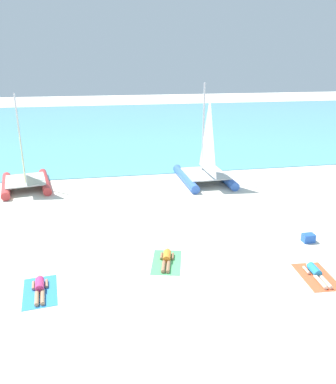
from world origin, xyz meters
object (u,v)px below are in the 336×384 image
(sunbather_left, at_px, (40,287))
(sunbather_right, at_px, (316,272))
(sunbather_middle, at_px, (167,258))
(towel_right, at_px, (316,276))
(towel_middle, at_px, (167,262))
(towel_left, at_px, (40,292))
(cooler_box, at_px, (308,238))
(sailboat_red, at_px, (25,175))
(sailboat_blue, at_px, (205,168))

(sunbather_left, height_order, sunbather_right, same)
(sunbather_middle, xyz_separation_m, towel_right, (5.12, -2.08, -0.13))
(towel_middle, bearing_deg, sunbather_middle, 75.94)
(towel_left, distance_m, towel_middle, 4.70)
(sunbather_middle, distance_m, cooler_box, 6.29)
(towel_left, distance_m, sunbather_left, 0.14)
(sunbather_left, bearing_deg, sailboat_red, 94.61)
(sailboat_blue, distance_m, towel_left, 13.83)
(towel_middle, xyz_separation_m, cooler_box, (6.28, 0.58, 0.17))
(sailboat_red, relative_size, sunbather_middle, 3.57)
(sunbather_left, height_order, towel_middle, sunbather_left)
(sunbather_left, distance_m, cooler_box, 10.98)
(sailboat_red, xyz_separation_m, cooler_box, (13.03, -9.73, -0.65))
(sunbather_left, xyz_separation_m, sunbather_middle, (4.58, 1.14, 0.00))
(sailboat_blue, bearing_deg, sunbather_middle, -115.50)
(sunbather_right, bearing_deg, towel_left, 179.23)
(towel_right, bearing_deg, sailboat_red, 133.93)
(sailboat_blue, xyz_separation_m, sunbather_middle, (-4.20, -9.44, -0.77))
(sunbather_left, xyz_separation_m, cooler_box, (10.85, 1.66, 0.05))
(towel_middle, distance_m, towel_right, 5.51)
(sunbather_left, distance_m, sunbather_middle, 4.72)
(sailboat_red, xyz_separation_m, towel_middle, (6.74, -10.32, -0.82))
(towel_right, distance_m, sunbather_right, 0.14)
(towel_left, distance_m, cooler_box, 10.98)
(towel_left, relative_size, towel_middle, 1.00)
(sailboat_red, distance_m, towel_left, 11.69)
(sunbather_middle, height_order, towel_right, sunbather_middle)
(sailboat_blue, height_order, towel_middle, sailboat_blue)
(sailboat_red, bearing_deg, sunbather_right, -56.17)
(sunbather_right, distance_m, cooler_box, 2.77)
(cooler_box, bearing_deg, towel_middle, -174.71)
(towel_left, distance_m, sunbather_middle, 4.73)
(towel_middle, height_order, cooler_box, cooler_box)
(sailboat_blue, bearing_deg, towel_middle, -115.44)
(towel_right, relative_size, cooler_box, 3.80)
(sailboat_blue, bearing_deg, towel_right, -86.96)
(sunbather_left, bearing_deg, towel_middle, 7.05)
(towel_middle, xyz_separation_m, sunbather_middle, (0.02, 0.06, 0.13))
(towel_middle, relative_size, cooler_box, 3.80)
(sailboat_red, height_order, sunbather_left, sailboat_red)
(towel_right, relative_size, sunbather_right, 1.21)
(sailboat_blue, distance_m, towel_middle, 10.44)
(towel_left, height_order, cooler_box, cooler_box)
(sailboat_blue, xyz_separation_m, towel_left, (-8.78, -10.65, -0.90))
(sunbather_left, distance_m, towel_right, 9.75)
(sailboat_red, height_order, towel_middle, sailboat_red)
(sailboat_blue, xyz_separation_m, sunbather_right, (0.92, -11.45, -0.77))
(sailboat_red, bearing_deg, sunbather_left, -89.46)
(sunbather_right, bearing_deg, towel_middle, 163.23)
(towel_right, bearing_deg, sunbather_right, 86.05)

